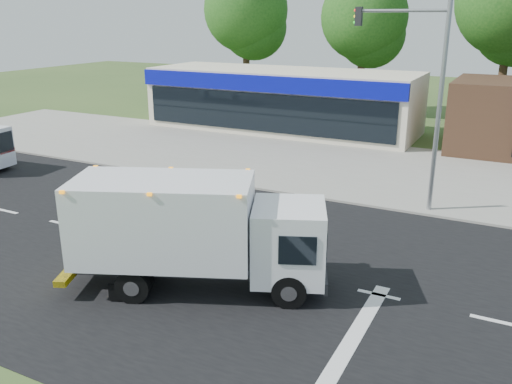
# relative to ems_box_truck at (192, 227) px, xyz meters

# --- Properties ---
(ground) EXTENTS (120.00, 120.00, 0.00)m
(ground) POSITION_rel_ems_box_truck_xyz_m (1.87, 1.92, -1.86)
(ground) COLOR #385123
(ground) RESTS_ON ground
(road_asphalt) EXTENTS (60.00, 14.00, 0.02)m
(road_asphalt) POSITION_rel_ems_box_truck_xyz_m (1.87, 1.92, -1.85)
(road_asphalt) COLOR black
(road_asphalt) RESTS_ON ground
(sidewalk) EXTENTS (60.00, 2.40, 0.12)m
(sidewalk) POSITION_rel_ems_box_truck_xyz_m (1.87, 10.12, -1.80)
(sidewalk) COLOR gray
(sidewalk) RESTS_ON ground
(parking_apron) EXTENTS (60.00, 9.00, 0.02)m
(parking_apron) POSITION_rel_ems_box_truck_xyz_m (1.87, 15.92, -1.85)
(parking_apron) COLOR gray
(parking_apron) RESTS_ON ground
(lane_markings) EXTENTS (55.20, 7.00, 0.01)m
(lane_markings) POSITION_rel_ems_box_truck_xyz_m (3.22, 0.57, -1.84)
(lane_markings) COLOR silver
(lane_markings) RESTS_ON road_asphalt
(ems_box_truck) EXTENTS (7.57, 4.85, 3.22)m
(ems_box_truck) POSITION_rel_ems_box_truck_xyz_m (0.00, 0.00, 0.00)
(ems_box_truck) COLOR black
(ems_box_truck) RESTS_ON ground
(emergency_worker) EXTENTS (0.66, 0.72, 1.77)m
(emergency_worker) POSITION_rel_ems_box_truck_xyz_m (-3.98, 0.77, -0.99)
(emergency_worker) COLOR #CDB888
(emergency_worker) RESTS_ON ground
(retail_strip_mall) EXTENTS (18.00, 6.20, 4.00)m
(retail_strip_mall) POSITION_rel_ems_box_truck_xyz_m (-7.13, 21.85, 0.15)
(retail_strip_mall) COLOR beige
(retail_strip_mall) RESTS_ON ground
(traffic_signal_pole) EXTENTS (3.51, 0.25, 8.00)m
(traffic_signal_pole) POSITION_rel_ems_box_truck_xyz_m (4.22, 9.52, 3.06)
(traffic_signal_pole) COLOR gray
(traffic_signal_pole) RESTS_ON ground
(background_trees) EXTENTS (36.77, 7.39, 12.10)m
(background_trees) POSITION_rel_ems_box_truck_xyz_m (1.02, 30.08, 5.52)
(background_trees) COLOR #332114
(background_trees) RESTS_ON ground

